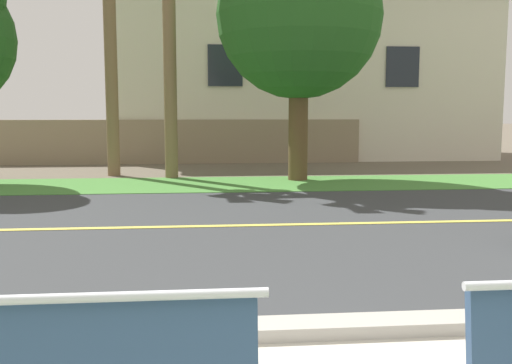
% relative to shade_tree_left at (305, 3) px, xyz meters
% --- Properties ---
extents(ground_plane, '(140.00, 140.00, 0.00)m').
position_rel_shade_tree_left_xyz_m(ground_plane, '(-1.85, -3.93, -4.16)').
color(ground_plane, '#665B4C').
extents(curb_edge, '(44.00, 0.30, 0.11)m').
position_rel_shade_tree_left_xyz_m(curb_edge, '(-1.85, -9.58, -4.10)').
color(curb_edge, '#ADA89E').
rests_on(curb_edge, ground_plane).
extents(street_asphalt, '(52.00, 8.00, 0.01)m').
position_rel_shade_tree_left_xyz_m(street_asphalt, '(-1.85, -5.43, -4.15)').
color(street_asphalt, '#383A3D').
rests_on(street_asphalt, ground_plane).
extents(road_centre_line, '(48.00, 0.14, 0.01)m').
position_rel_shade_tree_left_xyz_m(road_centre_line, '(-1.85, -5.43, -4.15)').
color(road_centre_line, '#E0CC4C').
rests_on(road_centre_line, ground_plane).
extents(far_verge_grass, '(48.00, 2.80, 0.02)m').
position_rel_shade_tree_left_xyz_m(far_verge_grass, '(-1.85, -0.55, -4.15)').
color(far_verge_grass, '#478438').
rests_on(far_verge_grass, ground_plane).
extents(shade_tree_left, '(3.88, 3.88, 6.40)m').
position_rel_shade_tree_left_xyz_m(shade_tree_left, '(0.00, 0.00, 0.00)').
color(shade_tree_left, brown).
rests_on(shade_tree_left, ground_plane).
extents(garden_wall, '(13.00, 0.36, 1.40)m').
position_rel_shade_tree_left_xyz_m(garden_wall, '(-3.80, 5.01, -3.46)').
color(garden_wall, gray).
rests_on(garden_wall, ground_plane).
extents(house_across_street, '(13.90, 6.91, 6.25)m').
position_rel_shade_tree_left_xyz_m(house_across_street, '(1.25, 8.21, -0.99)').
color(house_across_street, beige).
rests_on(house_across_street, ground_plane).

